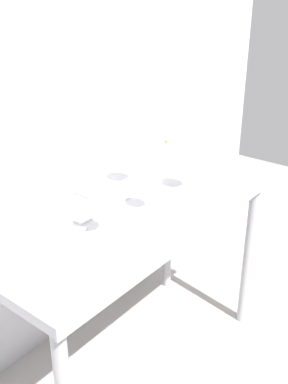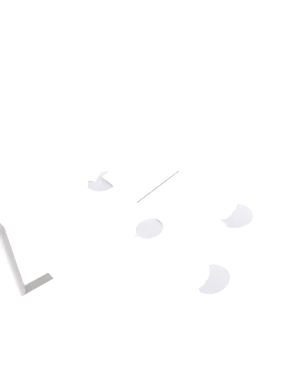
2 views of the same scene
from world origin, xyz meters
The scene contains 9 objects.
ground_plane centered at (0.00, 0.00, 0.00)m, with size 6.00×6.00×0.00m, color #9D9893.
back_wall centered at (0.00, 0.49, 1.30)m, with size 3.80×0.04×2.60m, color silver.
steel_counter centered at (0.00, -0.01, 0.79)m, with size 1.40×0.65×0.90m.
wine_glass_far_right centered at (0.16, 0.14, 1.02)m, with size 0.10×0.10×0.17m.
wine_glass_near_right centered at (0.26, -0.10, 1.02)m, with size 0.10×0.10×0.17m.
wine_glass_near_left centered at (-0.26, -0.09, 1.03)m, with size 0.09×0.09×0.19m.
wine_glass_near_center centered at (0.00, -0.11, 1.02)m, with size 0.08×0.08×0.17m.
open_notebook centered at (-0.09, 0.13, 0.90)m, with size 0.35×0.22×0.01m.
tasting_sheet_upper centered at (-0.40, 0.04, 0.90)m, with size 0.20×0.21×0.00m, color white.
Camera 2 is at (0.69, -0.68, 2.12)m, focal length 45.30 mm.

